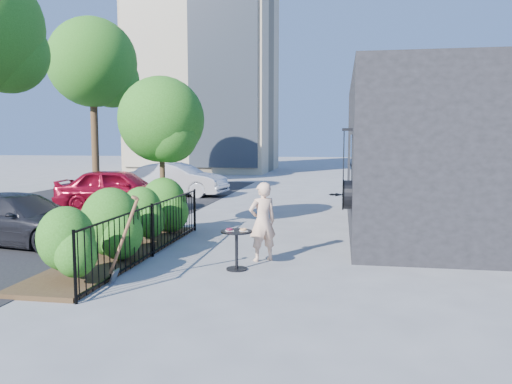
% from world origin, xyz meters
% --- Properties ---
extents(ground, '(120.00, 120.00, 0.00)m').
position_xyz_m(ground, '(0.00, 0.00, 0.00)').
color(ground, gray).
rests_on(ground, ground).
extents(shop_building, '(6.22, 9.00, 4.00)m').
position_xyz_m(shop_building, '(5.50, 4.50, 2.00)').
color(shop_building, black).
rests_on(shop_building, ground).
extents(fence, '(0.05, 6.05, 1.10)m').
position_xyz_m(fence, '(-1.50, 0.00, 0.56)').
color(fence, black).
rests_on(fence, ground).
extents(planting_bed, '(1.30, 6.00, 0.08)m').
position_xyz_m(planting_bed, '(-2.20, 0.00, 0.04)').
color(planting_bed, '#382616').
rests_on(planting_bed, ground).
extents(shrubs, '(1.10, 5.60, 1.24)m').
position_xyz_m(shrubs, '(-2.10, 0.10, 0.70)').
color(shrubs, '#245B14').
rests_on(shrubs, ground).
extents(patio_tree, '(2.20, 2.20, 3.94)m').
position_xyz_m(patio_tree, '(-2.24, 2.76, 2.76)').
color(patio_tree, '#3F2B19').
rests_on(patio_tree, ground).
extents(street, '(9.00, 30.00, 0.01)m').
position_xyz_m(street, '(-7.00, 3.00, 0.00)').
color(street, black).
rests_on(street, ground).
extents(street_tree_far, '(4.40, 4.40, 8.28)m').
position_xyz_m(street_tree_far, '(-9.94, 13.96, 5.92)').
color(street_tree_far, '#3F2B19').
rests_on(street_tree_far, ground).
extents(cafe_table, '(0.58, 0.58, 0.78)m').
position_xyz_m(cafe_table, '(0.41, -0.72, 0.50)').
color(cafe_table, black).
rests_on(cafe_table, ground).
extents(woman, '(0.68, 0.62, 1.56)m').
position_xyz_m(woman, '(0.77, 0.05, 0.78)').
color(woman, beige).
rests_on(woman, ground).
extents(shovel, '(0.56, 0.20, 1.52)m').
position_xyz_m(shovel, '(-1.26, -1.94, 0.66)').
color(shovel, brown).
rests_on(shovel, ground).
extents(car_red, '(4.33, 2.13, 1.42)m').
position_xyz_m(car_red, '(-5.18, 6.35, 0.71)').
color(car_red, maroon).
rests_on(car_red, ground).
extents(car_silver, '(4.40, 1.97, 1.40)m').
position_xyz_m(car_silver, '(-4.63, 10.81, 0.70)').
color(car_silver, '#B8B8BD').
rests_on(car_silver, ground).
extents(car_darkgrey, '(4.19, 2.18, 1.16)m').
position_xyz_m(car_darkgrey, '(-4.92, 0.65, 0.58)').
color(car_darkgrey, black).
rests_on(car_darkgrey, ground).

